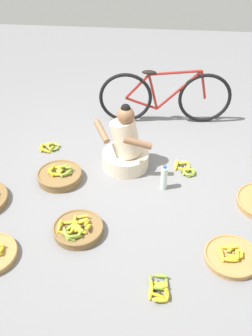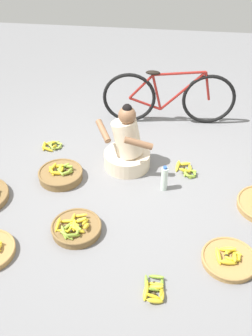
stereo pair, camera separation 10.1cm
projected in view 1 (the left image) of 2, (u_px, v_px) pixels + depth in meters
ground_plane at (128, 182)px, 4.38m from camera, size 10.00×10.00×0.00m
vendor_woman_front at (125, 148)px, 4.46m from camera, size 0.67×0.52×0.79m
bicycle_leaning at (165, 97)px, 5.18m from camera, size 1.70×0.19×0.73m
banana_basket_back_right at (60, 175)px, 4.38m from camera, size 0.49×0.49×0.17m
banana_basket_back_center at (78, 229)px, 3.76m from camera, size 0.48×0.48×0.15m
banana_basket_near_vendor at (232, 256)px, 3.52m from camera, size 0.49×0.49×0.14m
loose_bananas_mid_right at (49, 147)px, 4.87m from camera, size 0.25×0.22×0.09m
loose_bananas_front_left at (185, 169)px, 4.52m from camera, size 0.26×0.28×0.10m
loose_bananas_back_left at (159, 289)px, 3.26m from camera, size 0.19×0.30×0.09m
water_bottle at (164, 178)px, 4.22m from camera, size 0.07×0.07×0.30m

